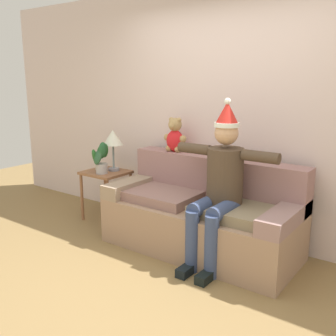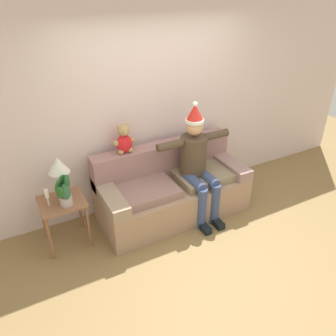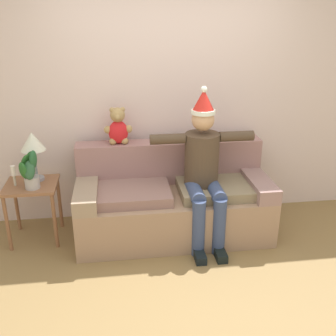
# 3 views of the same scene
# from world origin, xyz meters

# --- Properties ---
(ground_plane) EXTENTS (10.00, 10.00, 0.00)m
(ground_plane) POSITION_xyz_m (0.00, 0.00, 0.00)
(ground_plane) COLOR olive
(back_wall) EXTENTS (7.00, 0.10, 2.70)m
(back_wall) POSITION_xyz_m (0.00, 1.55, 1.35)
(back_wall) COLOR beige
(back_wall) RESTS_ON ground_plane
(couch) EXTENTS (1.95, 0.86, 0.92)m
(couch) POSITION_xyz_m (0.00, 1.04, 0.36)
(couch) COLOR #A27F64
(couch) RESTS_ON ground_plane
(person_seated) EXTENTS (1.02, 0.77, 1.55)m
(person_seated) POSITION_xyz_m (0.28, 0.88, 0.79)
(person_seated) COLOR #4B3A2A
(person_seated) RESTS_ON ground_plane
(teddy_bear) EXTENTS (0.29, 0.17, 0.38)m
(teddy_bear) POSITION_xyz_m (-0.53, 1.30, 1.09)
(teddy_bear) COLOR red
(teddy_bear) RESTS_ON couch
(side_table) EXTENTS (0.51, 0.46, 0.61)m
(side_table) POSITION_xyz_m (-1.41, 1.09, 0.51)
(side_table) COLOR #8E5C3E
(side_table) RESTS_ON ground_plane
(table_lamp) EXTENTS (0.24, 0.24, 0.50)m
(table_lamp) POSITION_xyz_m (-1.36, 1.18, 1.00)
(table_lamp) COLOR gray
(table_lamp) RESTS_ON side_table
(potted_plant) EXTENTS (0.21, 0.25, 0.39)m
(potted_plant) POSITION_xyz_m (-1.38, 0.98, 0.80)
(potted_plant) COLOR #AFAAA9
(potted_plant) RESTS_ON side_table
(candle_tall) EXTENTS (0.04, 0.04, 0.21)m
(candle_tall) POSITION_xyz_m (-1.55, 1.07, 0.74)
(candle_tall) COLOR beige
(candle_tall) RESTS_ON side_table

